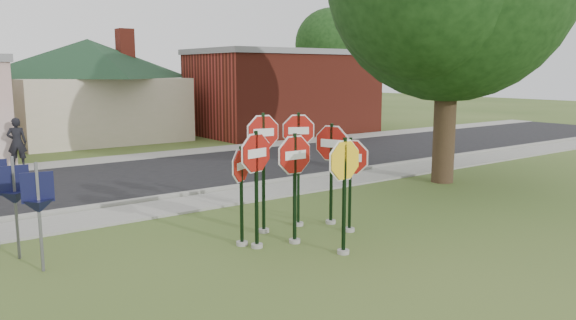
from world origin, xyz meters
TOP-DOWN VIEW (x-y plane):
  - ground at (0.00, 0.00)m, footprint 120.00×120.00m
  - sidewalk_near at (0.00, 5.50)m, footprint 60.00×1.60m
  - road at (0.00, 10.00)m, footprint 60.00×7.00m
  - sidewalk_far at (0.00, 14.30)m, footprint 60.00×1.60m
  - curb at (0.00, 6.50)m, footprint 60.00×0.20m
  - stop_sign_center at (-0.31, 1.14)m, footprint 1.13×0.24m
  - stop_sign_yellow at (0.04, -0.00)m, footprint 1.12×0.24m
  - stop_sign_left at (-1.13, 1.34)m, footprint 1.10×0.26m
  - stop_sign_right at (1.19, 1.08)m, footprint 0.65×0.91m
  - stop_sign_back_right at (0.55, 2.15)m, footprint 0.88×0.55m
  - stop_sign_back_left at (-0.40, 2.17)m, footprint 1.06×0.24m
  - stop_sign_far_right at (1.29, 1.83)m, footprint 0.46×1.09m
  - stop_sign_far_left at (-1.29, 1.66)m, footprint 0.84×0.51m
  - building_house at (2.00, 22.00)m, footprint 11.60×11.60m
  - building_brick at (12.00, 18.50)m, footprint 10.20×6.20m
  - bg_tree_right at (22.00, 26.00)m, footprint 5.60×5.60m
  - pedestrian at (-3.09, 14.41)m, footprint 0.77×0.62m

SIDE VIEW (x-z plane):
  - ground at x=0.00m, z-range 0.00..0.00m
  - road at x=0.00m, z-range 0.00..0.04m
  - sidewalk_near at x=0.00m, z-range 0.00..0.06m
  - sidewalk_far at x=0.00m, z-range 0.00..0.06m
  - curb at x=0.00m, z-range 0.00..0.14m
  - pedestrian at x=-3.09m, z-range 0.06..1.90m
  - stop_sign_far_left at x=-1.29m, z-range 0.20..2.37m
  - stop_sign_right at x=1.19m, z-range 0.24..2.49m
  - stop_sign_yellow at x=0.04m, z-range 0.28..2.71m
  - stop_sign_center at x=-0.31m, z-range 0.29..2.73m
  - stop_sign_far_right at x=1.29m, z-range 0.31..2.81m
  - stop_sign_left at x=-1.13m, z-range 0.31..2.83m
  - stop_sign_back_right at x=0.55m, z-range 0.34..3.09m
  - stop_sign_back_left at x=-0.40m, z-range 0.36..3.15m
  - building_brick at x=12.00m, z-range 0.03..4.78m
  - building_house at x=2.00m, z-range 0.55..6.75m
  - bg_tree_right at x=22.00m, z-range 1.38..9.78m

